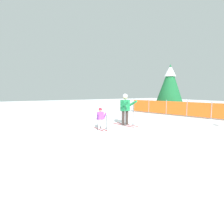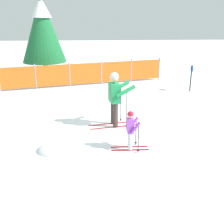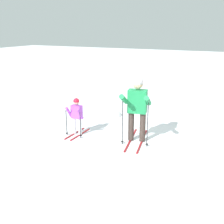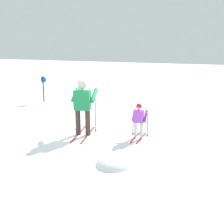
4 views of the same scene
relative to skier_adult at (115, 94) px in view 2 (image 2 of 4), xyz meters
name	(u,v)px [view 2 (image 2 of 4)]	position (x,y,z in m)	size (l,w,h in m)	color
ground_plane	(113,122)	(-0.06, 0.25, -1.02)	(60.00, 60.00, 0.00)	white
skier_adult	(115,94)	(0.00, 0.00, 0.00)	(1.64, 0.81, 1.70)	maroon
skier_child	(131,127)	(0.29, -1.66, -0.42)	(0.98, 0.52, 1.04)	maroon
safety_fence	(86,73)	(-1.08, 5.38, -0.43)	(7.76, 2.12, 1.18)	gray
conifer_far	(42,28)	(-3.32, 7.12, 1.62)	(2.30, 2.30, 4.27)	#4C3823
trail_marker	(191,75)	(3.69, 3.93, -0.27)	(0.05, 0.28, 1.20)	black
snow_mound	(57,150)	(-1.64, -1.64, -1.02)	(0.98, 0.83, 0.39)	white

